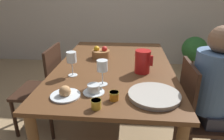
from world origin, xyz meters
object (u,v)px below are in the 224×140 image
Objects in this scene: chair_opposite at (44,87)px; fruit_bowl at (101,53)px; wine_glass_water at (72,58)px; jam_jar_amber at (114,95)px; red_pitcher at (143,61)px; teacup_near_person at (94,89)px; bread_plate at (65,93)px; serving_tray at (154,95)px; potted_plant at (194,53)px; jam_jar_red at (96,104)px; wine_glass_juice at (102,67)px; person_seated at (217,90)px; chair_person_side at (200,114)px.

fruit_bowl is at bearing -70.33° from chair_opposite.
chair_opposite reaches higher than fruit_bowl.
wine_glass_water is at bearing -109.63° from fruit_bowl.
fruit_bowl reaches higher than jam_jar_amber.
red_pitcher reaches higher than jam_jar_amber.
chair_opposite is 0.86m from teacup_near_person.
wine_glass_water is 0.36m from bread_plate.
serving_tray is 0.26m from jam_jar_amber.
potted_plant is (0.95, 1.68, -0.43)m from red_pitcher.
chair_opposite is 14.17× the size of jam_jar_red.
teacup_near_person is at bearing 104.28° from jam_jar_red.
wine_glass_juice reaches higher than jam_jar_amber.
person_seated is at bearing -102.64° from chair_opposite.
wine_glass_water is (-1.03, 0.07, 0.41)m from chair_person_side.
bread_plate is at bearing 177.09° from jam_jar_amber.
fruit_bowl is (-0.20, 0.82, 0.02)m from jam_jar_amber.
fruit_bowl is at bearing 120.98° from serving_tray.
chair_opposite is (-1.42, 0.34, 0.00)m from chair_person_side.
jam_jar_amber is 1.00× the size of jam_jar_red.
wine_glass_juice is 0.97× the size of bread_plate.
bread_plate is (0.43, -0.60, 0.28)m from chair_opposite.
wine_glass_juice reaches higher than teacup_near_person.
potted_plant is at bearing 167.91° from person_seated.
chair_person_side reaches higher than potted_plant.
bread_plate is (-0.52, -0.46, -0.08)m from red_pitcher.
bread_plate is at bearing -144.33° from chair_opposite.
teacup_near_person is at bearing -77.41° from person_seated.
chair_opposite is 2.64× the size of serving_tray.
wine_glass_water is 0.52m from jam_jar_amber.
bread_plate reaches higher than serving_tray.
serving_tray is at bearing 11.60° from jam_jar_amber.
red_pitcher is 0.53m from fruit_bowl.
serving_tray is at bearing -119.16° from chair_opposite.
fruit_bowl is (0.12, 0.80, 0.03)m from bread_plate.
teacup_near_person reaches higher than serving_tray.
teacup_near_person is 0.43× the size of serving_tray.
person_seated reaches higher than wine_glass_water.
person_seated is 6.49× the size of fruit_bowl.
person_seated reaches higher than fruit_bowl.
chair_person_side is 0.62m from red_pitcher.
wine_glass_juice is (-0.30, -0.26, 0.04)m from red_pitcher.
chair_opposite is 1.02m from jam_jar_red.
teacup_near_person is at bearing 175.97° from serving_tray.
red_pitcher is 0.52m from jam_jar_amber.
person_seated reaches higher than chair_person_side.
wine_glass_juice reaches higher than chair_person_side.
wine_glass_water is 1.02× the size of bread_plate.
person_seated is 3.46× the size of serving_tray.
person_seated reaches higher than red_pitcher.
person_seated is 1.93m from potted_plant.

